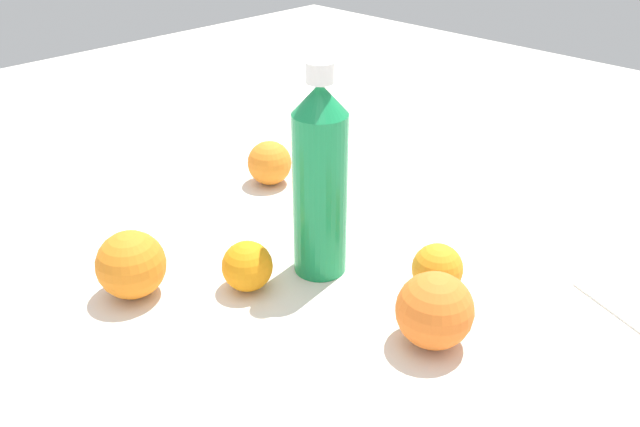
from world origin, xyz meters
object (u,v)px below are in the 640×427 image
Objects in this scene: orange_1 at (270,163)px; orange_3 at (247,266)px; orange_4 at (435,310)px; orange_0 at (437,269)px; water_bottle at (320,180)px; orange_2 at (131,265)px.

orange_3 is at bearing -46.77° from orange_1.
orange_3 is 0.23m from orange_4.
water_bottle is at bearing -154.02° from orange_0.
orange_0 is (0.13, 0.07, -0.09)m from water_bottle.
orange_1 is 0.84× the size of orange_4.
orange_3 is (0.09, 0.10, -0.01)m from orange_2.
water_bottle is at bearing -27.25° from orange_1.
orange_0 is 0.75× the size of orange_2.
orange_0 is 0.36m from orange_2.
orange_4 is at bearing -56.61° from orange_0.
water_bottle is 4.33× the size of orange_3.
water_bottle is 4.37× the size of orange_0.
water_bottle is 0.25m from orange_2.
orange_4 is (0.19, -0.02, -0.08)m from water_bottle.
orange_3 is (-0.03, -0.09, -0.09)m from water_bottle.
orange_1 is at bearing 171.63° from orange_0.
orange_3 is at bearing -136.57° from orange_0.
water_bottle is 0.18m from orange_0.
water_bottle reaches higher than orange_1.
orange_0 is 0.37m from orange_1.
orange_2 is 0.14m from orange_3.
orange_2 is at bearing -149.73° from orange_4.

